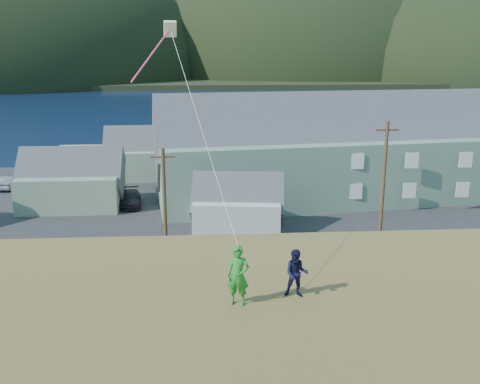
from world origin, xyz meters
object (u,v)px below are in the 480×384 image
at_px(wharf, 143,156).
at_px(shed_white, 238,205).
at_px(kite_flyer_navy, 296,273).
at_px(shed_palegreen_near, 72,181).
at_px(lodge, 343,150).
at_px(shed_palegreen_far, 152,154).
at_px(kite_flyer_green, 238,276).

bearing_deg(wharf, shed_white, -70.53).
distance_m(wharf, kite_flyer_navy, 59.88).
bearing_deg(shed_white, kite_flyer_navy, -82.86).
relative_size(wharf, shed_palegreen_near, 2.70).
bearing_deg(lodge, shed_palegreen_far, 143.95).
height_order(lodge, shed_white, lodge).
relative_size(lodge, shed_palegreen_near, 3.91).
distance_m(shed_palegreen_far, kite_flyer_green, 48.32).
distance_m(lodge, kite_flyer_navy, 38.09).
xyz_separation_m(kite_flyer_green, kite_flyer_navy, (1.80, 0.40, -0.16)).
bearing_deg(kite_flyer_navy, shed_white, 99.80).
height_order(shed_palegreen_far, kite_flyer_navy, kite_flyer_navy).
xyz_separation_m(shed_palegreen_near, shed_palegreen_far, (6.38, 12.26, 0.18)).
xyz_separation_m(shed_palegreen_far, kite_flyer_navy, (8.88, -47.10, 5.14)).
height_order(lodge, shed_palegreen_far, lodge).
relative_size(wharf, lodge, 0.69).
distance_m(wharf, lodge, 31.46).
bearing_deg(shed_palegreen_near, shed_palegreen_far, 62.30).
height_order(shed_palegreen_near, shed_palegreen_far, shed_palegreen_far).
bearing_deg(shed_palegreen_near, kite_flyer_green, -69.28).
relative_size(lodge, shed_palegreen_far, 3.39).
height_order(shed_white, kite_flyer_navy, kite_flyer_navy).
height_order(wharf, lodge, lodge).
height_order(lodge, shed_palegreen_near, lodge).
relative_size(shed_palegreen_far, kite_flyer_navy, 7.39).
bearing_deg(shed_palegreen_near, kite_flyer_navy, -66.54).
relative_size(wharf, kite_flyer_green, 14.34).
relative_size(shed_palegreen_far, kite_flyer_green, 6.12).
distance_m(lodge, shed_white, 14.72).
height_order(wharf, shed_white, shed_white).
height_order(shed_palegreen_near, shed_white, shed_palegreen_near).
bearing_deg(kite_flyer_green, shed_white, 101.18).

